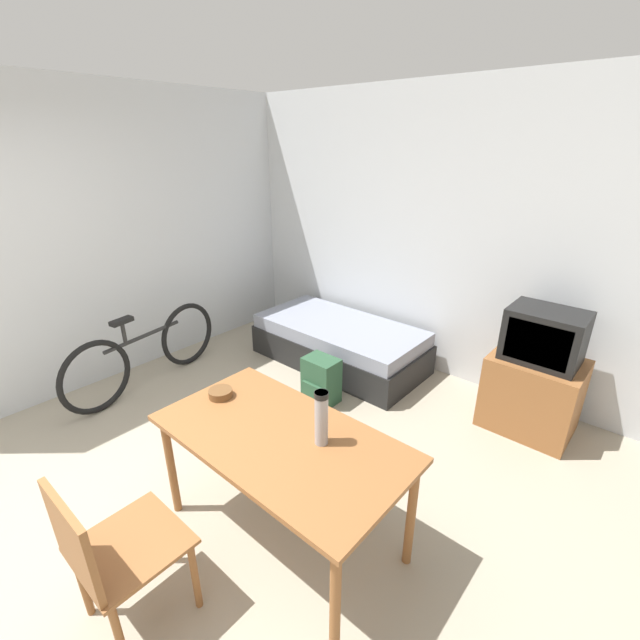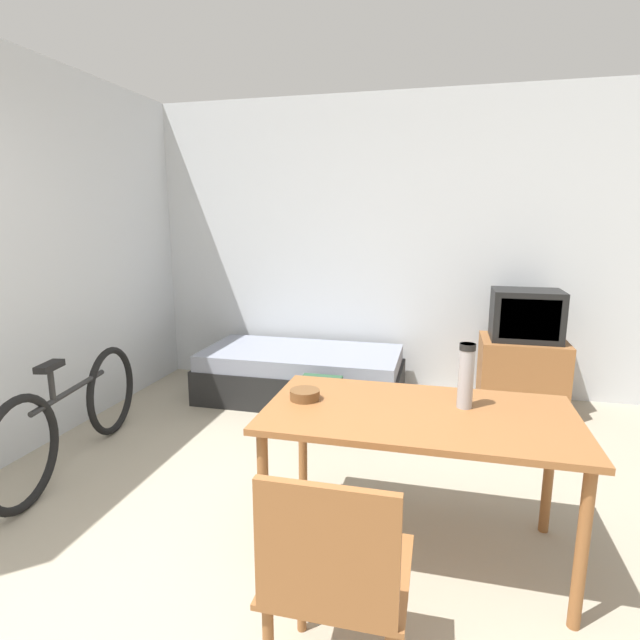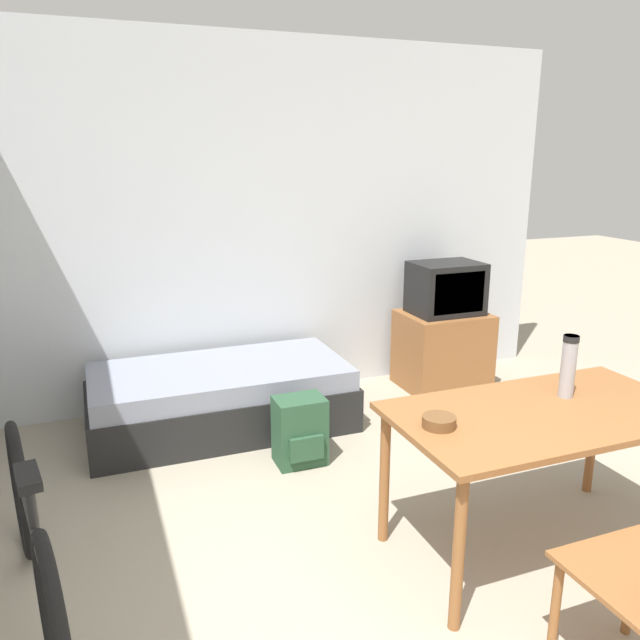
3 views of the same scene
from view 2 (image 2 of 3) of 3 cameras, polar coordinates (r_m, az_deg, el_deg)
The scene contains 10 objects.
wall_back at distance 4.76m, azimuth 4.84°, elevation 8.47°, with size 4.97×0.06×2.70m.
wall_left at distance 4.09m, azimuth -28.97°, elevation 6.59°, with size 0.06×4.33×2.70m.
daybed at distance 4.53m, azimuth -2.11°, elevation -6.23°, with size 1.78×0.88×0.45m.
tv at distance 4.49m, azimuth 22.13°, elevation -4.07°, with size 0.67×0.54×1.03m.
dining_table at distance 2.42m, azimuth 11.13°, elevation -11.91°, with size 1.42×0.77×0.73m.
wooden_chair at distance 1.76m, azimuth 1.64°, elevation -27.10°, with size 0.46×0.46×0.88m.
bicycle at distance 3.68m, azimuth -26.41°, elevation -9.77°, with size 0.33×1.67×0.75m.
thermos_flask at distance 2.43m, azimuth 16.36°, elevation -5.84°, with size 0.07×0.07×0.31m.
mate_bowl at distance 2.48m, azimuth -1.75°, elevation -8.53°, with size 0.15×0.15×0.05m.
backpack at distance 3.82m, azimuth 0.02°, elevation -9.81°, with size 0.31×0.25×0.43m.
Camera 2 is at (0.75, -1.33, 1.60)m, focal length 28.00 mm.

